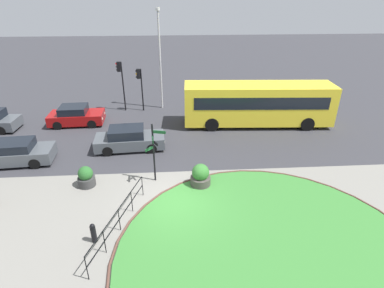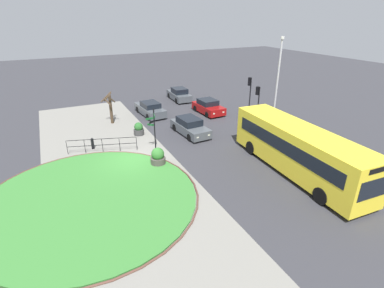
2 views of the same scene
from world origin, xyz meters
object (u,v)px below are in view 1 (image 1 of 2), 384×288
at_px(car_oncoming, 13,153).
at_px(bus_yellow, 258,104).
at_px(lamppost_tall, 160,57).
at_px(bollard_foreground, 93,233).
at_px(signpost_directional, 154,149).
at_px(planter_near_signpost, 201,176).
at_px(planter_kerbside, 86,177).
at_px(car_near_lane, 76,116).
at_px(car_far_lane, 129,139).
at_px(traffic_light_far, 140,80).
at_px(traffic_light_near, 121,76).

bearing_deg(car_oncoming, bus_yellow, -167.23).
bearing_deg(lamppost_tall, bollard_foreground, -98.74).
xyz_separation_m(signpost_directional, planter_near_signpost, (2.35, -0.59, -1.36)).
distance_m(signpost_directional, car_oncoming, 8.84).
height_order(car_oncoming, lamppost_tall, lamppost_tall).
distance_m(bus_yellow, car_oncoming, 16.46).
relative_size(planter_near_signpost, planter_kerbside, 1.12).
height_order(bollard_foreground, lamppost_tall, lamppost_tall).
distance_m(signpost_directional, car_near_lane, 10.40).
xyz_separation_m(signpost_directional, lamppost_tall, (0.10, 11.44, 2.37)).
xyz_separation_m(car_far_lane, traffic_light_far, (0.21, 6.93, 1.92)).
distance_m(car_near_lane, car_far_lane, 6.20).
height_order(car_oncoming, planter_kerbside, car_oncoming).
xyz_separation_m(bus_yellow, planter_kerbside, (-10.90, -7.45, -1.16)).
bearing_deg(bollard_foreground, lamppost_tall, 81.26).
bearing_deg(traffic_light_near, lamppost_tall, -173.12).
xyz_separation_m(bus_yellow, car_far_lane, (-9.14, -3.36, -0.99)).
distance_m(car_near_lane, lamppost_tall, 8.03).
height_order(bus_yellow, car_far_lane, bus_yellow).
bearing_deg(bollard_foreground, car_far_lane, 86.52).
bearing_deg(bollard_foreground, planter_near_signpost, 38.35).
bearing_deg(lamppost_tall, planter_kerbside, -107.53).
height_order(bollard_foreground, traffic_light_near, traffic_light_near).
distance_m(bollard_foreground, lamppost_tall, 16.36).
bearing_deg(car_far_lane, car_near_lane, 132.27).
height_order(car_near_lane, planter_kerbside, car_near_lane).
bearing_deg(planter_near_signpost, traffic_light_near, 115.36).
relative_size(car_far_lane, traffic_light_far, 1.26).
distance_m(car_oncoming, planter_near_signpost, 11.17).
distance_m(traffic_light_far, planter_kerbside, 11.39).
bearing_deg(signpost_directional, traffic_light_near, 105.91).
relative_size(bus_yellow, traffic_light_near, 2.68).
height_order(signpost_directional, bus_yellow, signpost_directional).
bearing_deg(car_near_lane, bus_yellow, -6.35).
relative_size(car_oncoming, planter_kerbside, 4.14).
bearing_deg(traffic_light_near, bollard_foreground, 91.89).
distance_m(signpost_directional, bus_yellow, 10.31).
height_order(bollard_foreground, planter_kerbside, planter_kerbside).
relative_size(bollard_foreground, bus_yellow, 0.08).
height_order(bus_yellow, traffic_light_near, traffic_light_near).
distance_m(planter_near_signpost, planter_kerbside, 5.94).
distance_m(traffic_light_near, planter_near_signpost, 13.03).
bearing_deg(bus_yellow, car_far_lane, -156.76).
distance_m(car_near_lane, traffic_light_near, 4.81).
bearing_deg(planter_near_signpost, car_far_lane, 132.97).
bearing_deg(traffic_light_near, car_near_lane, 40.32).
bearing_deg(signpost_directional, planter_kerbside, -176.82).
height_order(car_far_lane, traffic_light_near, traffic_light_near).
distance_m(signpost_directional, lamppost_tall, 11.68).
bearing_deg(lamppost_tall, traffic_light_far, -160.13).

